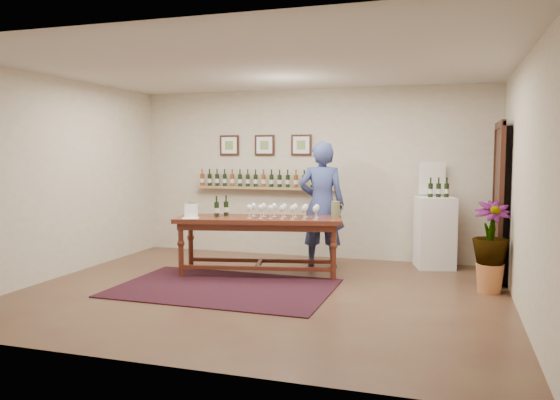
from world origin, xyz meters
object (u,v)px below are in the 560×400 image
(display_pedestal, at_px, (435,232))
(person, at_px, (322,205))
(potted_plant, at_px, (491,247))
(tasting_table, at_px, (259,226))

(display_pedestal, bearing_deg, person, -164.23)
(potted_plant, height_order, person, person)
(potted_plant, bearing_deg, display_pedestal, 117.97)
(tasting_table, height_order, potted_plant, potted_plant)
(potted_plant, distance_m, person, 2.55)
(tasting_table, bearing_deg, potted_plant, -13.49)
(tasting_table, relative_size, potted_plant, 2.46)
(person, bearing_deg, tasting_table, 37.90)
(person, bearing_deg, potted_plant, 150.80)
(display_pedestal, distance_m, potted_plant, 1.52)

